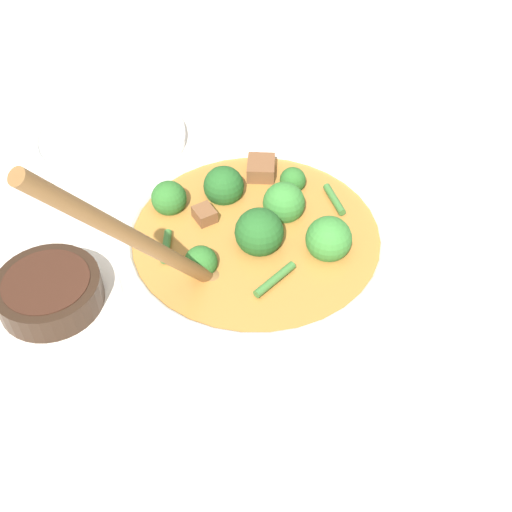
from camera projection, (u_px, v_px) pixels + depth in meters
The scene contains 4 objects.
ground_plane at pixel (256, 299), 0.65m from camera, with size 4.00×4.00×0.00m, color silver.
stew_bowl at pixel (256, 260), 0.60m from camera, with size 0.25×0.33×0.29m.
condiment_bowl at pixel (49, 290), 0.63m from camera, with size 0.10×0.10×0.03m.
empty_plate at pixel (108, 137), 0.82m from camera, with size 0.20×0.20×0.02m.
Camera 1 is at (-0.20, 0.36, 0.50)m, focal length 45.00 mm.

